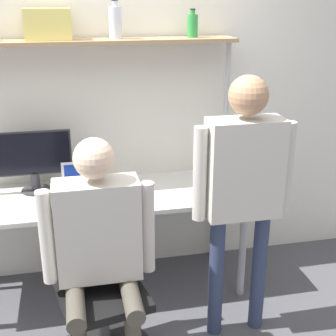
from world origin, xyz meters
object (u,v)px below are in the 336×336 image
(bottle_green, at_px, (192,25))
(bottle_clear, at_px, (116,22))
(person_seated, at_px, (99,240))
(monitor, at_px, (33,158))
(office_chair, at_px, (102,315))
(person_standing, at_px, (243,178))
(laptop, at_px, (85,190))
(cell_phone, at_px, (121,199))
(storage_box, at_px, (48,24))

(bottle_green, height_order, bottle_clear, bottle_clear)
(person_seated, height_order, bottle_clear, bottle_clear)
(monitor, xyz_separation_m, office_chair, (0.36, -0.83, -0.70))
(person_standing, distance_m, bottle_green, 1.12)
(person_standing, height_order, bottle_green, bottle_green)
(laptop, bearing_deg, monitor, 145.66)
(laptop, height_order, bottle_clear, bottle_clear)
(cell_phone, bearing_deg, monitor, 153.54)
(person_standing, xyz_separation_m, bottle_clear, (-0.61, 0.78, 0.82))
(cell_phone, height_order, bottle_green, bottle_green)
(cell_phone, distance_m, storage_box, 1.19)
(bottle_clear, bearing_deg, monitor, -178.93)
(office_chair, bearing_deg, storage_box, 102.41)
(monitor, distance_m, cell_phone, 0.66)
(laptop, bearing_deg, office_chair, -86.96)
(cell_phone, distance_m, person_standing, 0.87)
(office_chair, height_order, bottle_green, bottle_green)
(office_chair, relative_size, person_standing, 0.57)
(bottle_green, bearing_deg, storage_box, 180.00)
(storage_box, bearing_deg, office_chair, -77.59)
(cell_phone, height_order, bottle_clear, bottle_clear)
(cell_phone, xyz_separation_m, person_seated, (-0.18, -0.60, 0.05))
(bottle_green, xyz_separation_m, bottle_clear, (-0.51, 0.00, 0.03))
(monitor, xyz_separation_m, bottle_green, (1.10, 0.01, 0.84))
(office_chair, bearing_deg, cell_phone, 71.05)
(person_standing, xyz_separation_m, bottle_green, (-0.11, 0.78, 0.79))
(monitor, distance_m, bottle_green, 1.38)
(monitor, bearing_deg, person_seated, -67.40)
(bottle_green, bearing_deg, laptop, -163.20)
(laptop, relative_size, bottle_green, 1.58)
(person_standing, relative_size, bottle_clear, 6.67)
(laptop, relative_size, bottle_clear, 1.18)
(person_standing, height_order, storage_box, storage_box)
(monitor, relative_size, cell_phone, 3.41)
(cell_phone, bearing_deg, person_seated, -106.92)
(cell_phone, xyz_separation_m, bottle_clear, (0.04, 0.28, 1.10))
(office_chair, relative_size, bottle_green, 5.08)
(monitor, height_order, person_standing, person_standing)
(person_standing, bearing_deg, bottle_clear, 128.19)
(laptop, bearing_deg, storage_box, 123.36)
(monitor, bearing_deg, laptop, -34.34)
(cell_phone, distance_m, person_seated, 0.63)
(office_chair, bearing_deg, monitor, 113.21)
(office_chair, relative_size, bottle_clear, 3.79)
(monitor, bearing_deg, bottle_clear, 1.07)
(cell_phone, relative_size, storage_box, 0.53)
(office_chair, height_order, person_seated, person_seated)
(person_seated, height_order, storage_box, storage_box)
(bottle_clear, bearing_deg, office_chair, -105.42)
(person_seated, bearing_deg, person_standing, 7.47)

